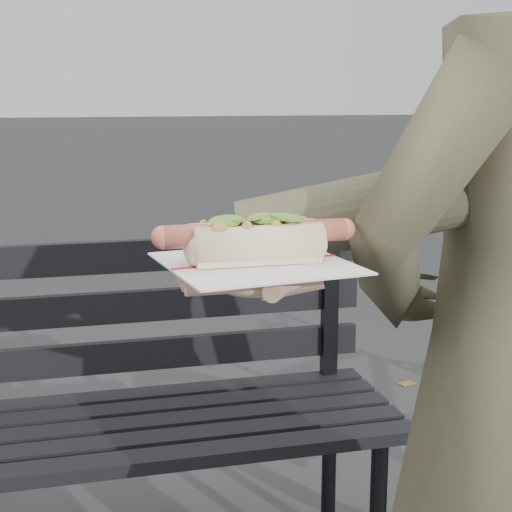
% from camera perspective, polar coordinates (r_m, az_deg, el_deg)
% --- Properties ---
extents(park_bench, '(1.50, 0.44, 0.88)m').
position_cam_1_polar(park_bench, '(1.93, -13.25, -10.04)').
color(park_bench, black).
rests_on(park_bench, ground).
extents(held_hotdog, '(0.63, 0.31, 0.20)m').
position_cam_1_polar(held_hotdog, '(0.96, 10.14, 3.27)').
color(held_hotdog, '#46422E').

